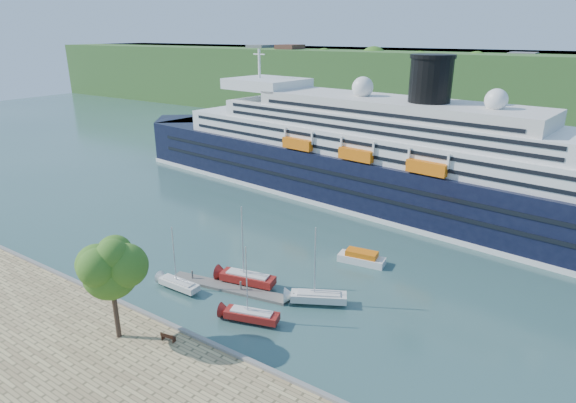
# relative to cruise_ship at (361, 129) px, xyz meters

# --- Properties ---
(ground) EXTENTS (400.00, 400.00, 0.00)m
(ground) POSITION_rel_cruise_ship_xyz_m (1.83, -50.89, -13.55)
(ground) COLOR #284847
(ground) RESTS_ON ground
(far_hillside) EXTENTS (400.00, 50.00, 24.00)m
(far_hillside) POSITION_rel_cruise_ship_xyz_m (1.83, 94.11, -1.55)
(far_hillside) COLOR #355A24
(far_hillside) RESTS_ON ground
(quay_coping) EXTENTS (220.00, 0.50, 0.30)m
(quay_coping) POSITION_rel_cruise_ship_xyz_m (1.83, -51.09, -12.40)
(quay_coping) COLOR slate
(quay_coping) RESTS_ON promenade
(cruise_ship) EXTENTS (121.91, 31.25, 27.10)m
(cruise_ship) POSITION_rel_cruise_ship_xyz_m (0.00, 0.00, 0.00)
(cruise_ship) COLOR black
(cruise_ship) RESTS_ON ground
(park_bench) EXTENTS (1.69, 0.93, 1.02)m
(park_bench) POSITION_rel_cruise_ship_xyz_m (4.88, -52.99, -12.04)
(park_bench) COLOR #4A2515
(park_bench) RESTS_ON promenade
(promenade_tree) EXTENTS (7.21, 7.21, 11.95)m
(promenade_tree) POSITION_rel_cruise_ship_xyz_m (0.13, -55.30, -6.58)
(promenade_tree) COLOR #326019
(promenade_tree) RESTS_ON promenade
(floating_pontoon) EXTENTS (16.05, 4.80, 0.35)m
(floating_pontoon) POSITION_rel_cruise_ship_xyz_m (1.97, -40.40, -13.37)
(floating_pontoon) COLOR slate
(floating_pontoon) RESTS_ON ground
(sailboat_white_near) EXTENTS (6.23, 1.81, 8.02)m
(sailboat_white_near) POSITION_rel_cruise_ship_xyz_m (-2.89, -44.04, -9.54)
(sailboat_white_near) COLOR silver
(sailboat_white_near) RESTS_ON ground
(sailboat_red) EXTENTS (7.00, 3.75, 8.71)m
(sailboat_red) POSITION_rel_cruise_ship_xyz_m (8.93, -44.59, -9.20)
(sailboat_red) COLOR maroon
(sailboat_red) RESTS_ON ground
(sailboat_white_far) EXTENTS (7.33, 5.20, 9.35)m
(sailboat_white_far) POSITION_rel_cruise_ship_xyz_m (13.16, -37.23, -8.88)
(sailboat_white_far) COLOR silver
(sailboat_white_far) RESTS_ON ground
(tender_launch) EXTENTS (6.77, 3.09, 1.80)m
(tender_launch) POSITION_rel_cruise_ship_xyz_m (12.69, -24.63, -12.65)
(tender_launch) COLOR orange
(tender_launch) RESTS_ON ground
(sailboat_extra) EXTENTS (8.10, 3.75, 10.10)m
(sailboat_extra) POSITION_rel_cruise_ship_xyz_m (3.48, -38.38, -8.50)
(sailboat_extra) COLOR maroon
(sailboat_extra) RESTS_ON ground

